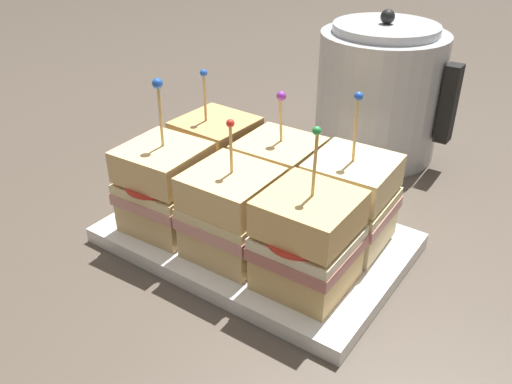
{
  "coord_description": "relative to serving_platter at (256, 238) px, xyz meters",
  "views": [
    {
      "loc": [
        0.3,
        -0.42,
        0.37
      ],
      "look_at": [
        0.0,
        0.0,
        0.07
      ],
      "focal_mm": 38.0,
      "sensor_mm": 36.0,
      "label": 1
    }
  ],
  "objects": [
    {
      "name": "sandwich_front_left",
      "position": [
        -0.09,
        -0.05,
        0.06
      ],
      "size": [
        0.09,
        0.09,
        0.18
      ],
      "color": "#DBB77A",
      "rests_on": "serving_platter"
    },
    {
      "name": "sandwich_back_center",
      "position": [
        0.0,
        0.05,
        0.06
      ],
      "size": [
        0.09,
        0.09,
        0.16
      ],
      "color": "#DBB77A",
      "rests_on": "serving_platter"
    },
    {
      "name": "kettle_steel",
      "position": [
        0.01,
        0.31,
        0.09
      ],
      "size": [
        0.2,
        0.18,
        0.22
      ],
      "color": "#B7BABF",
      "rests_on": "ground_plane"
    },
    {
      "name": "sandwich_back_right",
      "position": [
        0.09,
        0.05,
        0.06
      ],
      "size": [
        0.09,
        0.09,
        0.18
      ],
      "color": "beige",
      "rests_on": "serving_platter"
    },
    {
      "name": "serving_platter",
      "position": [
        0.0,
        0.0,
        0.0
      ],
      "size": [
        0.33,
        0.22,
        0.02
      ],
      "color": "white",
      "rests_on": "ground_plane"
    },
    {
      "name": "ground_plane",
      "position": [
        0.0,
        0.0,
        -0.01
      ],
      "size": [
        6.0,
        6.0,
        0.0
      ],
      "primitive_type": "plane",
      "color": "#4C4238"
    },
    {
      "name": "sandwich_front_right",
      "position": [
        0.09,
        -0.04,
        0.06
      ],
      "size": [
        0.09,
        0.09,
        0.17
      ],
      "color": "tan",
      "rests_on": "serving_platter"
    },
    {
      "name": "sandwich_front_center",
      "position": [
        0.0,
        -0.04,
        0.06
      ],
      "size": [
        0.09,
        0.09,
        0.15
      ],
      "color": "#DBB77A",
      "rests_on": "serving_platter"
    },
    {
      "name": "sandwich_back_left",
      "position": [
        -0.09,
        0.05,
        0.06
      ],
      "size": [
        0.09,
        0.09,
        0.16
      ],
      "color": "tan",
      "rests_on": "serving_platter"
    }
  ]
}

